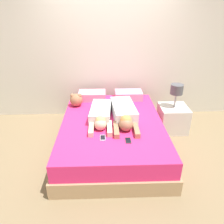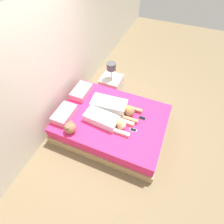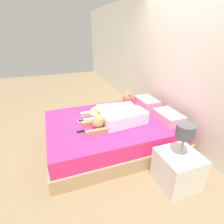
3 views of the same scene
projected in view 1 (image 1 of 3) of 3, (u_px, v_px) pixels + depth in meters
name	position (u px, v px, depth m)	size (l,w,h in m)	color
ground_plane	(112.00, 146.00, 3.63)	(12.00, 12.00, 0.00)	#7F6B4C
wall_back	(110.00, 51.00, 4.16)	(12.00, 0.06, 2.60)	beige
bed	(112.00, 134.00, 3.52)	(1.61, 2.19, 0.47)	tan
pillow_head_left	(92.00, 95.00, 4.15)	(0.51, 0.32, 0.15)	pink
pillow_head_right	(129.00, 95.00, 4.18)	(0.51, 0.32, 0.15)	pink
person_left	(101.00, 115.00, 3.40)	(0.36, 0.96, 0.21)	silver
person_right	(124.00, 114.00, 3.40)	(0.40, 1.04, 0.23)	silver
cell_phone_left	(103.00, 138.00, 2.97)	(0.07, 0.13, 0.01)	silver
cell_phone_right	(128.00, 140.00, 2.91)	(0.07, 0.13, 0.01)	#2D2D33
plush_toy	(76.00, 100.00, 3.86)	(0.22, 0.22, 0.23)	#996647
nightstand	(173.00, 117.00, 3.98)	(0.49, 0.49, 0.88)	beige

